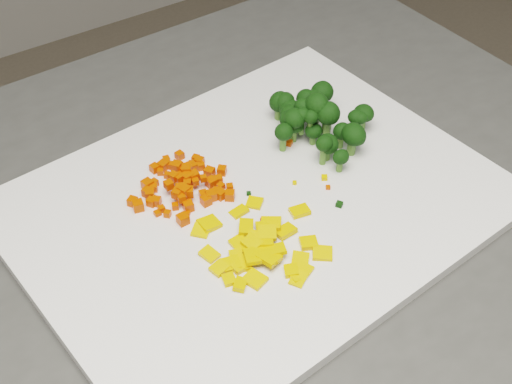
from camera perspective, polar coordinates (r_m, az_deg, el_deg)
cutting_board at (r=0.74m, az=-0.00°, el=-0.92°), size 0.51×0.41×0.01m
carrot_pile at (r=0.74m, az=-6.05°, el=0.92°), size 0.11×0.11×0.03m
pepper_pile at (r=0.68m, az=0.36°, el=-3.81°), size 0.12×0.12×0.02m
broccoli_pile at (r=0.79m, az=4.61°, el=5.93°), size 0.13×0.13×0.06m
carrot_cube_0 at (r=0.75m, az=-5.59°, el=1.78°), size 0.01×0.01×0.01m
carrot_cube_1 at (r=0.71m, az=-5.87°, el=-2.18°), size 0.01×0.01×0.01m
carrot_cube_2 at (r=0.74m, az=-6.21°, el=1.10°), size 0.01×0.01×0.01m
carrot_cube_3 at (r=0.75m, az=-6.00°, el=0.78°), size 0.01×0.01×0.01m
carrot_cube_4 at (r=0.77m, az=-8.12°, el=1.90°), size 0.01×0.01×0.01m
carrot_cube_5 at (r=0.76m, az=-2.75°, el=1.73°), size 0.01×0.01×0.01m
carrot_cube_6 at (r=0.74m, az=-2.11°, el=0.38°), size 0.01×0.01×0.01m
carrot_cube_7 at (r=0.75m, az=-8.16°, el=0.72°), size 0.01×0.01×0.01m
carrot_cube_8 at (r=0.75m, az=-5.98°, el=1.40°), size 0.01×0.01×0.01m
carrot_cube_9 at (r=0.73m, az=-3.60°, el=-0.29°), size 0.01×0.01×0.01m
carrot_cube_10 at (r=0.77m, az=-5.15°, el=2.22°), size 0.01×0.01×0.01m
carrot_cube_11 at (r=0.75m, az=-8.18°, el=0.34°), size 0.01×0.01×0.01m
carrot_cube_12 at (r=0.77m, az=-4.56°, el=2.46°), size 0.01×0.01×0.01m
carrot_cube_13 at (r=0.76m, az=-7.09°, el=1.34°), size 0.01×0.01×0.01m
carrot_cube_14 at (r=0.73m, az=-5.40°, el=-0.01°), size 0.01×0.01×0.01m
carrot_cube_15 at (r=0.74m, az=-8.68°, el=-0.01°), size 0.01×0.01×0.01m
carrot_cube_16 at (r=0.77m, az=-5.21°, el=1.99°), size 0.01×0.01×0.01m
carrot_cube_17 at (r=0.78m, az=-7.18°, el=2.60°), size 0.01×0.01×0.01m
carrot_cube_18 at (r=0.75m, az=-6.37°, el=2.04°), size 0.01×0.01×0.01m
carrot_cube_19 at (r=0.73m, az=-7.00°, el=0.57°), size 0.01×0.01×0.01m
carrot_cube_20 at (r=0.74m, az=-4.87°, el=0.82°), size 0.01×0.01×0.01m
carrot_cube_21 at (r=0.74m, az=-3.19°, el=0.10°), size 0.01×0.01×0.01m
carrot_cube_22 at (r=0.75m, az=-5.81°, el=1.77°), size 0.01×0.01×0.01m
carrot_cube_23 at (r=0.76m, az=-6.14°, el=1.95°), size 0.01×0.01×0.01m
carrot_cube_24 at (r=0.75m, az=-8.69°, el=0.59°), size 0.01×0.01×0.01m
carrot_cube_25 at (r=0.77m, az=-6.79°, el=2.13°), size 0.01×0.01×0.01m
carrot_cube_26 at (r=0.74m, az=-2.84°, el=0.44°), size 0.01×0.01×0.01m
carrot_cube_27 at (r=0.73m, az=-4.02°, el=-0.69°), size 0.01×0.01×0.01m
carrot_cube_28 at (r=0.75m, az=-3.61°, el=0.77°), size 0.01×0.01×0.01m
carrot_cube_29 at (r=0.76m, az=-6.25°, el=1.54°), size 0.01×0.01×0.01m
carrot_cube_30 at (r=0.72m, az=-5.44°, el=-1.13°), size 0.01×0.01×0.01m
carrot_cube_31 at (r=0.75m, az=-5.00°, el=1.29°), size 0.01×0.01×0.01m
carrot_cube_32 at (r=0.73m, az=-7.97°, el=-0.75°), size 0.01×0.01×0.01m
carrot_cube_33 at (r=0.74m, az=-8.47°, el=-0.19°), size 0.01×0.01×0.01m
carrot_cube_34 at (r=0.72m, az=-7.57°, el=-1.35°), size 0.01×0.01×0.01m
carrot_cube_35 at (r=0.73m, az=-4.24°, el=-0.20°), size 0.01×0.01×0.01m
carrot_cube_36 at (r=0.72m, az=-7.10°, el=-1.74°), size 0.01×0.01×0.01m
carrot_cube_37 at (r=0.73m, az=-2.11°, el=-0.28°), size 0.01×0.01×0.01m
carrot_cube_38 at (r=0.73m, az=-2.86°, el=-0.19°), size 0.01×0.01×0.01m
carrot_cube_39 at (r=0.75m, az=-5.92°, el=0.55°), size 0.01×0.01×0.01m
carrot_cube_40 at (r=0.75m, az=-5.47°, el=0.97°), size 0.01×0.01×0.01m
carrot_cube_41 at (r=0.74m, az=-8.51°, el=-0.15°), size 0.01×0.01×0.01m
carrot_cube_42 at (r=0.76m, az=-5.76°, el=1.65°), size 0.01×0.01×0.01m
carrot_cube_43 at (r=0.74m, az=-5.52°, el=0.67°), size 0.01×0.01×0.01m
carrot_cube_44 at (r=0.77m, az=-5.22°, el=1.93°), size 0.01×0.01×0.01m
carrot_cube_45 at (r=0.73m, az=-6.32°, el=-0.12°), size 0.01×0.01×0.01m
carrot_cube_46 at (r=0.74m, az=-6.61°, el=1.23°), size 0.01×0.01×0.01m
carrot_cube_47 at (r=0.72m, az=-5.99°, el=-0.47°), size 0.01×0.01×0.01m
carrot_cube_48 at (r=0.73m, az=-8.36°, el=-0.79°), size 0.01×0.01×0.01m
carrot_cube_49 at (r=0.75m, az=-3.03°, el=1.01°), size 0.01×0.01×0.01m
carrot_cube_50 at (r=0.74m, az=-9.85°, el=-0.75°), size 0.01×0.01×0.01m
carrot_cube_51 at (r=0.76m, az=-3.74°, el=1.59°), size 0.01×0.01×0.01m
carrot_cube_52 at (r=0.74m, az=-5.99°, el=0.04°), size 0.01×0.01×0.01m
carrot_cube_53 at (r=0.78m, az=-4.84°, el=2.68°), size 0.01×0.01×0.01m
carrot_cube_54 at (r=0.78m, az=-7.21°, el=2.35°), size 0.01×0.01×0.01m
carrot_cube_55 at (r=0.74m, az=-4.24°, el=1.10°), size 0.01×0.01×0.01m
carrot_cube_56 at (r=0.74m, az=-6.03°, el=0.26°), size 0.01×0.01×0.01m
carrot_cube_57 at (r=0.73m, az=-6.48°, el=-1.15°), size 0.01×0.01×0.01m
carrot_cube_58 at (r=0.77m, az=-4.45°, el=2.09°), size 0.01×0.01×0.01m
carrot_cube_59 at (r=0.73m, az=-9.41°, el=-1.09°), size 0.01×0.01×0.01m
carrot_cube_60 at (r=0.74m, az=-5.54°, el=1.16°), size 0.01×0.01×0.01m
carrot_cube_61 at (r=0.73m, az=-6.13°, el=0.31°), size 0.01×0.01×0.01m
carrot_cube_62 at (r=0.78m, az=-6.13°, el=2.93°), size 0.01×0.01×0.01m
carrot_cube_63 at (r=0.77m, az=-7.44°, el=2.10°), size 0.01×0.01×0.01m
carrot_cube_64 at (r=0.74m, az=-5.85°, el=-0.05°), size 0.01×0.01×0.01m
carrot_cube_65 at (r=0.73m, az=-5.74°, el=0.10°), size 0.01×0.01×0.01m
carrot_cube_66 at (r=0.77m, az=-7.65°, el=1.61°), size 0.01×0.01×0.01m
pepper_chunk_0 at (r=0.66m, az=-2.16°, el=-7.02°), size 0.01×0.02×0.01m
pepper_chunk_1 at (r=0.70m, az=1.21°, el=-2.53°), size 0.03×0.02×0.01m
pepper_chunk_2 at (r=0.68m, az=-1.58°, el=-5.27°), size 0.02×0.02×0.01m
pepper_chunk_3 at (r=0.69m, az=-0.08°, el=-3.75°), size 0.02×0.02×0.01m
pepper_chunk_4 at (r=0.67m, az=-0.30°, el=-5.16°), size 0.02×0.02×0.01m
pepper_chunk_5 at (r=0.68m, az=3.56°, el=-5.43°), size 0.02×0.02×0.01m
pepper_chunk_6 at (r=0.68m, az=0.20°, el=-4.62°), size 0.02×0.02×0.01m
pepper_chunk_7 at (r=0.71m, az=-3.76°, el=-2.54°), size 0.02×0.02×0.01m
pepper_chunk_8 at (r=0.70m, az=1.15°, el=-2.82°), size 0.02×0.02×0.01m
pepper_chunk_9 at (r=0.70m, az=2.35°, el=-3.15°), size 0.02×0.02×0.01m
pepper_chunk_10 at (r=0.72m, az=-1.37°, el=-1.57°), size 0.02×0.01×0.01m
pepper_chunk_11 at (r=0.70m, az=-4.43°, el=-3.11°), size 0.02×0.02×0.01m
pepper_chunk_12 at (r=0.69m, az=0.41°, el=-4.03°), size 0.02×0.02×0.01m
pepper_chunk_13 at (r=0.67m, az=-2.94°, el=-6.12°), size 0.02×0.02×0.01m
pepper_chunk_14 at (r=0.66m, az=3.31°, el=-6.76°), size 0.01×0.01×0.01m
pepper_chunk_15 at (r=0.68m, az=-0.48°, el=-4.51°), size 0.02×0.02×0.01m
pepper_chunk_16 at (r=0.72m, az=3.52°, el=-1.53°), size 0.02×0.02×0.01m
pepper_chunk_17 at (r=0.67m, az=-1.96°, el=-5.79°), size 0.02×0.02×0.01m
pepper_chunk_18 at (r=0.67m, az=1.55°, el=-4.68°), size 0.02×0.02×0.01m
pepper_chunk_19 at (r=0.67m, az=3.61°, el=-6.16°), size 0.02×0.03×0.01m
pepper_chunk_20 at (r=0.70m, az=0.64°, el=-2.91°), size 0.02×0.02×0.01m
pepper_chunk_21 at (r=0.73m, az=-0.12°, el=-0.88°), size 0.02×0.02×0.01m
pepper_chunk_22 at (r=0.68m, az=-3.75°, el=-5.00°), size 0.02×0.02×0.01m
pepper_chunk_23 at (r=0.69m, az=0.90°, el=-3.29°), size 0.02×0.02×0.01m
pepper_chunk_24 at (r=0.66m, az=3.41°, el=-6.95°), size 0.02×0.02×0.01m
pepper_chunk_25 at (r=0.70m, az=-0.80°, el=-2.81°), size 0.02×0.03×0.01m
pepper_chunk_26 at (r=0.67m, az=0.54°, el=-5.02°), size 0.03×0.03×0.01m
pepper_chunk_27 at (r=0.67m, az=1.05°, el=-5.27°), size 0.02×0.02×0.01m
pepper_chunk_28 at (r=0.68m, az=0.83°, el=-3.96°), size 0.02×0.02×0.01m
pepper_chunk_29 at (r=0.67m, az=-1.24°, el=-5.90°), size 0.02×0.02×0.01m
pepper_chunk_30 at (r=0.69m, az=0.25°, el=-4.18°), size 0.02×0.02×0.01m
pepper_chunk_31 at (r=0.67m, az=-0.92°, el=-5.67°), size 0.02×0.02×0.01m
pepper_chunk_32 at (r=0.66m, az=-0.09°, el=-7.01°), size 0.02×0.02×0.01m
pepper_chunk_33 at (r=0.69m, az=4.23°, el=-4.08°), size 0.02×0.02×0.01m
pepper_chunk_34 at (r=0.68m, az=-0.32°, el=-4.10°), size 0.02×0.02×0.01m
pepper_chunk_35 at (r=0.69m, az=-1.26°, el=-4.23°), size 0.02×0.02×0.01m
pepper_chunk_36 at (r=0.68m, az=5.33°, el=-4.90°), size 0.03×0.03×0.01m
pepper_chunk_37 at (r=0.65m, az=-1.27°, el=-7.40°), size 0.02×0.02×0.01m
pepper_chunk_38 at (r=0.66m, az=2.83°, el=-6.31°), size 0.02×0.02×0.01m
broccoli_floret_0 at (r=0.79m, az=5.86°, el=5.91°), size 0.03×0.03×0.03m
broccoli_floret_1 at (r=0.83m, az=1.82°, el=6.84°), size 0.03×0.03×0.03m
broccoli_floret_2 at (r=0.77m, az=5.40°, el=3.30°), size 0.03×0.03×0.04m
broccoli_floret_3 at (r=0.85m, az=5.04°, el=7.50°), size 0.02×0.02×0.02m
broccoli_floret_4 at (r=0.79m, az=2.99°, el=5.55°), size 0.03×0.03×0.03m
broccoli_floret_5 at (r=0.79m, az=4.38°, el=5.53°), size 0.02×0.02×0.03m
broccoli_floret_6 at (r=0.80m, az=3.03°, el=4.99°), size 0.03×0.03×0.03m
broccoli_floret_7 at (r=0.79m, az=3.67°, el=5.64°), size 0.02×0.02×0.03m
broccoli_floret_8 at (r=0.84m, az=5.22°, el=7.46°), size 0.04×0.04×0.04m
broccoli_floret_9 at (r=0.83m, az=3.95°, el=6.93°), size 0.03×0.03×0.04m
broccoli_floret_10 at (r=0.83m, az=4.45°, el=6.95°), size 0.03×0.03×0.04m
broccoli_floret_11 at (r=0.79m, az=4.80°, el=6.53°), size 0.04×0.04×0.04m
broccoli_floret_12 at (r=0.80m, az=3.71°, el=6.45°), size 0.03×0.03×0.03m
broccoli_floret_13 at (r=0.81m, az=2.73°, el=5.80°), size 0.03×0.03×0.03m
broccoli_floret_14 at (r=0.82m, az=2.28°, el=6.74°), size 0.03×0.03×0.04m
broccoli_floret_15 at (r=0.79m, az=5.70°, el=5.83°), size 0.04×0.04×0.04m
broccoli_floret_16 at (r=0.76m, az=6.73°, el=2.45°), size 0.03×0.03×0.03m
broccoli_floret_17 at (r=0.78m, az=7.70°, el=4.12°), size 0.04×0.04×0.04m
broccoli_floret_18 at (r=0.79m, az=6.79°, el=4.44°), size 0.03×0.03×0.03m
broccoli_floret_19 at (r=0.79m, az=2.58°, el=5.50°), size 0.03×0.03×0.03m
broccoli_floret_20 at (r=0.77m, az=5.67°, el=3.50°), size 0.03×0.03×0.03m
broccoli_floret_21 at (r=0.82m, az=2.68°, el=6.25°), size 0.04×0.04×0.03m
broccoli_floret_22 at (r=0.81m, az=8.28°, el=5.37°), size 0.02×0.02×0.03m
broccoli_floret_23 at (r=0.82m, az=8.52°, el=5.85°), size 0.03×0.03×0.03m
broccoli_floret_24 at (r=0.81m, az=7.91°, el=5.49°), size 0.03×0.03×0.03m
broccoli_floret_25 at (r=0.82m, az=4.66°, el=6.59°), size 0.03×0.03×0.04m
broccoli_floret_26 at (r=0.78m, az=2.18°, el=4.33°), size 0.03×0.03×0.03m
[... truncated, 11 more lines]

